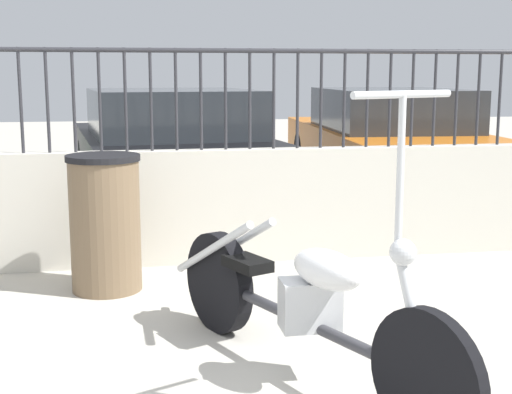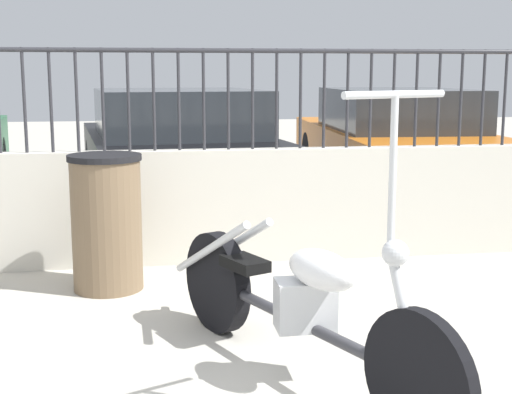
# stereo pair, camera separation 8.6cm
# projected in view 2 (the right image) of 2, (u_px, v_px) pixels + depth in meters

# --- Properties ---
(low_wall) EXTENTS (9.63, 0.18, 0.89)m
(low_wall) POSITION_uv_depth(u_px,v_px,m) (181.00, 207.00, 5.55)
(low_wall) COLOR beige
(low_wall) RESTS_ON ground_plane
(fence_railing) EXTENTS (9.63, 0.04, 0.77)m
(fence_railing) POSITION_uv_depth(u_px,v_px,m) (179.00, 82.00, 5.38)
(fence_railing) COLOR #2D2D33
(fence_railing) RESTS_ON low_wall
(motorcycle_dark_grey) EXTENTS (1.05, 2.06, 1.41)m
(motorcycle_dark_grey) POSITION_uv_depth(u_px,v_px,m) (288.00, 298.00, 3.51)
(motorcycle_dark_grey) COLOR black
(motorcycle_dark_grey) RESTS_ON ground_plane
(trash_bin) EXTENTS (0.50, 0.50, 0.93)m
(trash_bin) POSITION_uv_depth(u_px,v_px,m) (107.00, 222.00, 4.86)
(trash_bin) COLOR brown
(trash_bin) RESTS_ON ground_plane
(car_black) EXTENTS (2.35, 4.41, 1.30)m
(car_black) POSITION_uv_depth(u_px,v_px,m) (176.00, 147.00, 7.99)
(car_black) COLOR black
(car_black) RESTS_ON ground_plane
(car_orange) EXTENTS (1.97, 4.65, 1.29)m
(car_orange) POSITION_uv_depth(u_px,v_px,m) (393.00, 140.00, 8.84)
(car_orange) COLOR black
(car_orange) RESTS_ON ground_plane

